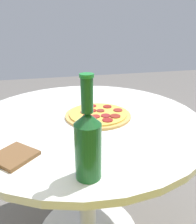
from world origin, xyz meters
TOP-DOWN VIEW (x-y plane):
  - table at (0.00, 0.00)m, footprint 1.00×1.00m
  - pizza at (-0.05, 0.02)m, footprint 0.28×0.28m
  - beer_bottle at (0.07, 0.40)m, footprint 0.07×0.07m
  - pizza_paddle at (0.29, 0.29)m, footprint 0.21×0.21m

SIDE VIEW (x-z plane):
  - table at x=0.00m, z-range 0.18..0.91m
  - pizza_paddle at x=0.29m, z-range 0.72..0.75m
  - pizza at x=-0.05m, z-range 0.73..0.75m
  - beer_bottle at x=0.07m, z-range 0.69..0.97m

